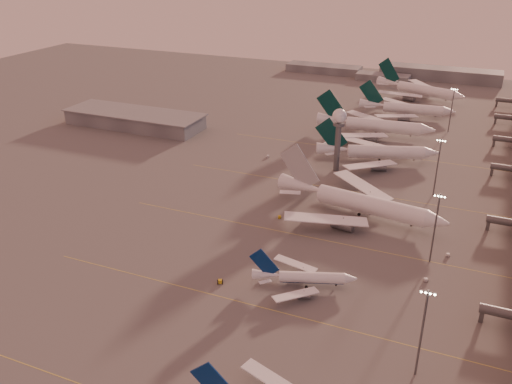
% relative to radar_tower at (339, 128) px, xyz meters
% --- Properties ---
extents(ground, '(700.00, 700.00, 0.00)m').
position_rel_radar_tower_xyz_m(ground, '(-5.00, -120.00, -20.95)').
color(ground, '#5F5C5C').
rests_on(ground, ground).
extents(taxiway_markings, '(180.00, 185.25, 0.02)m').
position_rel_radar_tower_xyz_m(taxiway_markings, '(25.00, -64.00, -20.94)').
color(taxiway_markings, gold).
rests_on(taxiway_markings, ground).
extents(hangar, '(82.00, 27.00, 8.50)m').
position_rel_radar_tower_xyz_m(hangar, '(-125.00, 20.00, -16.63)').
color(hangar, slate).
rests_on(hangar, ground).
extents(radar_tower, '(6.40, 6.40, 31.10)m').
position_rel_radar_tower_xyz_m(radar_tower, '(0.00, 0.00, 0.00)').
color(radar_tower, '#56585E').
rests_on(radar_tower, ground).
extents(mast_a, '(3.60, 0.56, 25.00)m').
position_rel_radar_tower_xyz_m(mast_a, '(53.00, -120.00, -7.21)').
color(mast_a, '#56585E').
rests_on(mast_a, ground).
extents(mast_b, '(3.60, 0.56, 25.00)m').
position_rel_radar_tower_xyz_m(mast_b, '(50.00, -65.00, -7.21)').
color(mast_b, '#56585E').
rests_on(mast_b, ground).
extents(mast_c, '(3.60, 0.56, 25.00)m').
position_rel_radar_tower_xyz_m(mast_c, '(45.00, -10.00, -7.21)').
color(mast_c, '#56585E').
rests_on(mast_c, ground).
extents(mast_d, '(3.60, 0.56, 25.00)m').
position_rel_radar_tower_xyz_m(mast_d, '(43.00, 80.00, -7.21)').
color(mast_d, '#56585E').
rests_on(mast_d, ground).
extents(distant_horizon, '(165.00, 37.50, 9.00)m').
position_rel_radar_tower_xyz_m(distant_horizon, '(-2.38, 205.14, -17.06)').
color(distant_horizon, slate).
rests_on(distant_horizon, ground).
extents(narrowbody_mid, '(31.89, 25.00, 12.97)m').
position_rel_radar_tower_xyz_m(narrowbody_mid, '(15.78, -94.90, -18.32)').
color(narrowbody_mid, white).
rests_on(narrowbody_mid, ground).
extents(widebody_white, '(69.39, 55.19, 24.54)m').
position_rel_radar_tower_xyz_m(widebody_white, '(20.46, -41.57, -16.69)').
color(widebody_white, white).
rests_on(widebody_white, ground).
extents(greentail_a, '(57.49, 45.69, 21.63)m').
position_rel_radar_tower_xyz_m(greentail_a, '(15.31, 18.56, -17.13)').
color(greentail_a, white).
rests_on(greentail_a, ground).
extents(greentail_b, '(65.16, 52.45, 23.66)m').
position_rel_radar_tower_xyz_m(greentail_b, '(5.98, 57.95, -16.77)').
color(greentail_b, white).
rests_on(greentail_b, ground).
extents(greentail_c, '(57.78, 46.47, 21.00)m').
position_rel_radar_tower_xyz_m(greentail_c, '(16.43, 100.61, -17.24)').
color(greentail_c, white).
rests_on(greentail_c, ground).
extents(greentail_d, '(62.48, 49.59, 23.67)m').
position_rel_radar_tower_xyz_m(greentail_d, '(17.69, 149.09, -16.77)').
color(greentail_d, white).
rests_on(greentail_d, ground).
extents(gsv_tug_mid, '(3.94, 4.66, 1.14)m').
position_rel_radar_tower_xyz_m(gsv_tug_mid, '(-8.83, -103.68, -20.36)').
color(gsv_tug_mid, gold).
rests_on(gsv_tug_mid, ground).
extents(gsv_truck_b, '(6.07, 4.17, 2.31)m').
position_rel_radar_tower_xyz_m(gsv_truck_b, '(50.66, -77.44, -19.77)').
color(gsv_truck_b, silver).
rests_on(gsv_truck_b, ground).
extents(gsv_truck_c, '(5.91, 4.51, 2.28)m').
position_rel_radar_tower_xyz_m(gsv_truck_c, '(-6.77, -55.27, -19.79)').
color(gsv_truck_c, gold).
rests_on(gsv_truck_c, ground).
extents(gsv_catering_b, '(5.35, 3.37, 4.07)m').
position_rel_radar_tower_xyz_m(gsv_catering_b, '(55.44, -59.07, -18.92)').
color(gsv_catering_b, silver).
rests_on(gsv_catering_b, ground).
extents(gsv_tug_far, '(2.22, 3.36, 0.91)m').
position_rel_radar_tower_xyz_m(gsv_tug_far, '(2.41, -23.48, -20.48)').
color(gsv_tug_far, silver).
rests_on(gsv_tug_far, ground).
extents(gsv_truck_d, '(4.22, 6.41, 2.44)m').
position_rel_radar_tower_xyz_m(gsv_truck_d, '(-35.63, 3.64, -19.71)').
color(gsv_truck_d, silver).
rests_on(gsv_truck_d, ground).
extents(gsv_tug_hangar, '(4.44, 3.55, 1.10)m').
position_rel_radar_tower_xyz_m(gsv_tug_hangar, '(33.57, 41.89, -20.38)').
color(gsv_tug_hangar, gold).
rests_on(gsv_tug_hangar, ground).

